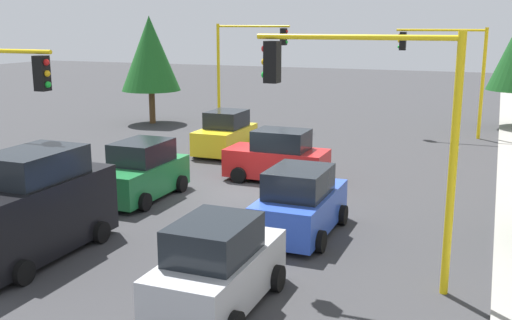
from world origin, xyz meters
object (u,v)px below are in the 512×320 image
at_px(traffic_signal_near_left, 372,109).
at_px(traffic_signal_far_right, 245,54).
at_px(car_yellow, 226,134).
at_px(traffic_signal_far_left, 448,60).
at_px(car_red, 278,158).
at_px(delivery_van_black, 32,209).
at_px(car_silver, 218,268).
at_px(car_blue, 300,204).
at_px(tree_opposite_side, 150,54).
at_px(car_green, 141,173).

xyz_separation_m(traffic_signal_near_left, traffic_signal_far_right, (-20.00, -11.44, 0.07)).
bearing_deg(car_yellow, traffic_signal_far_right, -163.38).
relative_size(traffic_signal_far_left, car_yellow, 1.56).
bearing_deg(car_red, car_yellow, -133.64).
bearing_deg(traffic_signal_far_right, delivery_van_black, 8.28).
bearing_deg(traffic_signal_near_left, car_silver, -46.21).
height_order(traffic_signal_near_left, car_blue, traffic_signal_near_left).
bearing_deg(tree_opposite_side, traffic_signal_far_right, 110.78).
bearing_deg(traffic_signal_far_right, tree_opposite_side, -69.22).
bearing_deg(car_silver, car_red, -166.92).
bearing_deg(car_red, tree_opposite_side, -130.65).
xyz_separation_m(tree_opposite_side, car_silver, (20.51, 14.09, -3.25)).
xyz_separation_m(car_silver, car_green, (-6.51, -6.03, 0.00)).
bearing_deg(car_red, car_green, -41.84).
distance_m(car_red, car_green, 5.37).
bearing_deg(delivery_van_black, traffic_signal_far_right, -171.72).
bearing_deg(car_yellow, car_silver, 24.03).
xyz_separation_m(car_blue, car_green, (-1.48, -6.23, 0.00)).
distance_m(traffic_signal_near_left, car_green, 10.05).
bearing_deg(delivery_van_black, traffic_signal_near_left, 101.15).
bearing_deg(tree_opposite_side, delivery_van_black, 23.21).
bearing_deg(traffic_signal_far_right, car_yellow, 16.62).
bearing_deg(car_silver, car_yellow, -155.97).
xyz_separation_m(delivery_van_black, car_green, (-5.63, -0.36, -0.38)).
xyz_separation_m(car_red, car_green, (4.00, -3.58, 0.00)).
bearing_deg(traffic_signal_far_right, car_silver, 21.39).
xyz_separation_m(delivery_van_black, car_blue, (-4.16, 5.88, -0.38)).
bearing_deg(traffic_signal_far_left, car_silver, -6.62).
xyz_separation_m(tree_opposite_side, delivery_van_black, (19.63, 8.42, -2.87)).
xyz_separation_m(traffic_signal_far_left, delivery_van_black, (21.63, -8.28, -2.76)).
height_order(traffic_signal_near_left, tree_opposite_side, tree_opposite_side).
relative_size(traffic_signal_far_right, car_green, 1.49).
xyz_separation_m(tree_opposite_side, car_blue, (15.48, 14.30, -3.25)).
distance_m(car_red, car_blue, 6.08).
bearing_deg(traffic_signal_far_left, traffic_signal_far_right, -90.00).
xyz_separation_m(car_silver, car_yellow, (-14.24, -6.35, -0.00)).
bearing_deg(tree_opposite_side, car_silver, 34.48).
relative_size(delivery_van_black, car_red, 1.25).
relative_size(traffic_signal_far_right, car_silver, 1.52).
bearing_deg(car_yellow, traffic_signal_far_left, 132.72).
xyz_separation_m(traffic_signal_far_left, car_red, (12.00, -5.06, -3.14)).
bearing_deg(car_red, car_blue, 25.84).
distance_m(traffic_signal_far_left, tree_opposite_side, 16.82).
xyz_separation_m(traffic_signal_far_left, car_silver, (22.51, -2.61, -3.14)).
relative_size(traffic_signal_near_left, car_silver, 1.50).
distance_m(traffic_signal_far_right, tree_opposite_side, 5.64).
distance_m(delivery_van_black, car_yellow, 13.38).
relative_size(delivery_van_black, car_blue, 1.23).
distance_m(traffic_signal_far_left, delivery_van_black, 23.33).
relative_size(car_blue, car_silver, 1.01).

